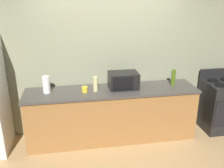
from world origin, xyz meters
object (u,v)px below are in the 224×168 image
at_px(bottle_vinegar, 95,84).
at_px(mug_yellow, 85,89).
at_px(stove_range, 220,105).
at_px(paper_towel_roll, 46,85).
at_px(bottle_olive_oil, 173,78).
at_px(microwave, 123,80).

relative_size(bottle_vinegar, mug_yellow, 2.49).
distance_m(stove_range, paper_towel_roll, 3.10).
bearing_deg(bottle_vinegar, paper_towel_roll, 175.62).
relative_size(stove_range, bottle_olive_oil, 3.82).
bearing_deg(stove_range, bottle_vinegar, -179.77).
height_order(stove_range, paper_towel_roll, paper_towel_roll).
relative_size(bottle_olive_oil, mug_yellow, 2.97).
bearing_deg(bottle_vinegar, microwave, 6.92).
xyz_separation_m(bottle_vinegar, mug_yellow, (-0.18, -0.02, -0.07)).
xyz_separation_m(paper_towel_roll, bottle_olive_oil, (2.10, -0.03, 0.01)).
distance_m(paper_towel_roll, bottle_vinegar, 0.77).
bearing_deg(bottle_olive_oil, bottle_vinegar, -178.63).
height_order(paper_towel_roll, bottle_vinegar, paper_towel_roll).
bearing_deg(microwave, paper_towel_roll, 179.90).
bearing_deg(mug_yellow, bottle_olive_oil, 1.94).
xyz_separation_m(microwave, paper_towel_roll, (-1.24, 0.00, 0.00)).
bearing_deg(mug_yellow, microwave, 6.74).
xyz_separation_m(stove_range, mug_yellow, (-2.45, -0.03, 0.48)).
bearing_deg(paper_towel_roll, stove_range, -0.95).
distance_m(paper_towel_roll, bottle_olive_oil, 2.10).
height_order(microwave, bottle_vinegar, microwave).
bearing_deg(microwave, bottle_olive_oil, -1.68).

